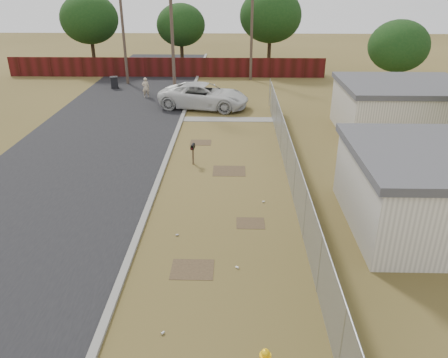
{
  "coord_description": "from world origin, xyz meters",
  "views": [
    {
      "loc": [
        0.52,
        -16.69,
        8.75
      ],
      "look_at": [
        0.12,
        -0.3,
        1.1
      ],
      "focal_mm": 35.0,
      "sensor_mm": 36.0,
      "label": 1
    }
  ],
  "objects_px": {
    "pedestrian": "(146,88)",
    "mailbox": "(193,148)",
    "pickup_truck": "(204,96)",
    "trash_bin": "(114,82)"
  },
  "relations": [
    {
      "from": "trash_bin",
      "to": "pickup_truck",
      "type": "bearing_deg",
      "value": -36.31
    },
    {
      "from": "mailbox",
      "to": "pickup_truck",
      "type": "bearing_deg",
      "value": 90.7
    },
    {
      "from": "trash_bin",
      "to": "pedestrian",
      "type": "bearing_deg",
      "value": -42.45
    },
    {
      "from": "pedestrian",
      "to": "mailbox",
      "type": "bearing_deg",
      "value": 96.42
    },
    {
      "from": "mailbox",
      "to": "pedestrian",
      "type": "distance_m",
      "value": 14.31
    },
    {
      "from": "mailbox",
      "to": "pedestrian",
      "type": "xyz_separation_m",
      "value": [
        -4.92,
        13.44,
        -0.08
      ]
    },
    {
      "from": "pickup_truck",
      "to": "mailbox",
      "type": "bearing_deg",
      "value": -167.91
    },
    {
      "from": "pickup_truck",
      "to": "pedestrian",
      "type": "xyz_separation_m",
      "value": [
        -4.79,
        2.93,
        -0.11
      ]
    },
    {
      "from": "mailbox",
      "to": "pickup_truck",
      "type": "xyz_separation_m",
      "value": [
        -0.13,
        10.51,
        0.03
      ]
    },
    {
      "from": "trash_bin",
      "to": "mailbox",
      "type": "bearing_deg",
      "value": -63.48
    }
  ]
}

